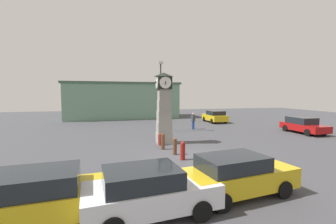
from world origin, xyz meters
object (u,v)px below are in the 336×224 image
object	(u,v)px
car_far_lot	(303,125)
car_end_of_row	(215,116)
bollard_mid_row	(163,141)
car_by_building	(237,175)
car_near_tower	(149,191)
bollard_end_row	(183,151)
bollard_near_tower	(160,139)
bollard_far_row	(175,146)
clock_tower	(164,109)
pedestrian_near_bench	(193,120)
street_lamp_near_road	(161,92)
car_navy_sedan	(44,195)

from	to	relation	value
car_far_lot	car_end_of_row	distance (m)	10.63
bollard_mid_row	car_by_building	world-z (taller)	car_by_building
car_near_tower	car_by_building	bearing A→B (deg)	10.67
car_by_building	bollard_end_row	bearing A→B (deg)	98.06
car_near_tower	car_far_lot	bearing A→B (deg)	34.16
bollard_end_row	bollard_near_tower	bearing A→B (deg)	98.11
bollard_end_row	car_end_of_row	size ratio (longest dim) A/B	0.26
bollard_mid_row	bollard_far_row	xyz separation A→B (m)	(0.46, -1.47, -0.02)
bollard_mid_row	bollard_far_row	world-z (taller)	bollard_mid_row
clock_tower	car_end_of_row	distance (m)	14.36
pedestrian_near_bench	car_end_of_row	bearing A→B (deg)	45.77
bollard_far_row	street_lamp_near_road	size ratio (longest dim) A/B	0.15
car_navy_sedan	car_by_building	xyz separation A→B (m)	(6.45, 0.26, -0.00)
bollard_end_row	car_by_building	xyz separation A→B (m)	(0.67, -4.76, 0.24)
bollard_far_row	clock_tower	bearing A→B (deg)	89.77
car_by_building	car_navy_sedan	bearing A→B (deg)	-177.69
bollard_end_row	car_end_of_row	bearing A→B (deg)	59.36
car_near_tower	car_by_building	size ratio (longest dim) A/B	0.96
bollard_far_row	car_near_tower	world-z (taller)	car_near_tower
car_end_of_row	bollard_end_row	bearing A→B (deg)	-120.64
clock_tower	car_end_of_row	bearing A→B (deg)	49.66
bollard_mid_row	pedestrian_near_bench	bearing A→B (deg)	57.70
pedestrian_near_bench	car_by_building	bearing A→B (deg)	-103.49
bollard_near_tower	car_by_building	distance (m)	8.71
street_lamp_near_road	car_far_lot	bearing A→B (deg)	-16.29
street_lamp_near_road	car_end_of_row	bearing A→B (deg)	33.75
car_navy_sedan	pedestrian_near_bench	xyz separation A→B (m)	(10.10, 15.47, 0.23)
car_far_lot	pedestrian_near_bench	xyz separation A→B (m)	(-9.53, 4.60, 0.24)
clock_tower	car_near_tower	bearing A→B (deg)	-104.62
bollard_near_tower	car_navy_sedan	bearing A→B (deg)	-120.48
bollard_end_row	car_by_building	bearing A→B (deg)	-81.94
bollard_far_row	car_far_lot	xyz separation A→B (m)	(14.01, 4.67, 0.23)
street_lamp_near_road	clock_tower	bearing A→B (deg)	-98.62
bollard_far_row	car_by_building	world-z (taller)	car_by_building
bollard_mid_row	street_lamp_near_road	size ratio (longest dim) A/B	0.16
clock_tower	street_lamp_near_road	distance (m)	5.45
bollard_near_tower	bollard_mid_row	xyz separation A→B (m)	(-0.06, -1.21, 0.12)
car_navy_sedan	car_near_tower	world-z (taller)	car_navy_sedan
bollard_near_tower	car_by_building	size ratio (longest dim) A/B	0.19
bollard_mid_row	clock_tower	bearing A→B (deg)	75.62
bollard_near_tower	bollard_end_row	bearing A→B (deg)	-81.89
bollard_far_row	street_lamp_near_road	distance (m)	9.23
bollard_far_row	car_far_lot	size ratio (longest dim) A/B	0.25
clock_tower	pedestrian_near_bench	xyz separation A→B (m)	(4.46, 5.97, -1.61)
bollard_end_row	car_near_tower	distance (m)	6.05
bollard_far_row	car_far_lot	distance (m)	14.77
car_near_tower	bollard_mid_row	bearing A→B (deg)	75.33
car_end_of_row	street_lamp_near_road	xyz separation A→B (m)	(-8.43, -5.63, 3.18)
bollard_far_row	car_end_of_row	distance (m)	16.91
clock_tower	street_lamp_near_road	xyz separation A→B (m)	(0.79, 5.23, 1.35)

